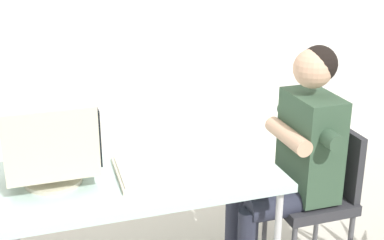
% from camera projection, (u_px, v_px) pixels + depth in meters
% --- Properties ---
extents(desk, '(1.37, 0.72, 0.73)m').
position_uv_depth(desk, '(141.00, 182.00, 2.75)').
color(desk, '#B7B7BC').
rests_on(desk, ground_plane).
extents(crt_monitor, '(0.43, 0.32, 0.41)m').
position_uv_depth(crt_monitor, '(50.00, 136.00, 2.56)').
color(crt_monitor, beige).
rests_on(crt_monitor, desk).
extents(keyboard, '(0.17, 0.41, 0.03)m').
position_uv_depth(keyboard, '(133.00, 173.00, 2.70)').
color(keyboard, beige).
rests_on(keyboard, desk).
extents(office_chair, '(0.41, 0.41, 0.84)m').
position_uv_depth(office_chair, '(319.00, 189.00, 3.10)').
color(office_chair, '#4C4C51').
rests_on(office_chair, ground_plane).
extents(person_seated, '(0.68, 0.57, 1.31)m').
position_uv_depth(person_seated, '(294.00, 155.00, 2.97)').
color(person_seated, '#334C38').
rests_on(person_seated, ground_plane).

